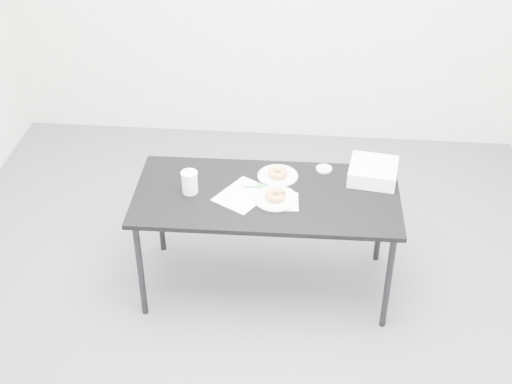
# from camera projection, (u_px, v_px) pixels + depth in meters

# --- Properties ---
(floor) EXTENTS (4.00, 4.00, 0.00)m
(floor) POSITION_uv_depth(u_px,v_px,m) (240.00, 299.00, 4.31)
(floor) COLOR #535358
(floor) RESTS_ON ground
(table) EXTENTS (1.51, 0.73, 0.69)m
(table) POSITION_uv_depth(u_px,v_px,m) (267.00, 201.00, 4.06)
(table) COLOR black
(table) RESTS_ON floor
(scorecard) EXTENTS (0.36, 0.38, 0.00)m
(scorecard) POSITION_uv_depth(u_px,v_px,m) (243.00, 195.00, 4.02)
(scorecard) COLOR white
(scorecard) RESTS_ON table
(logo_patch) EXTENTS (0.07, 0.07, 0.00)m
(logo_patch) POSITION_uv_depth(u_px,v_px,m) (259.00, 186.00, 4.08)
(logo_patch) COLOR green
(logo_patch) RESTS_ON scorecard
(pen) EXTENTS (0.14, 0.04, 0.01)m
(pen) POSITION_uv_depth(u_px,v_px,m) (255.00, 186.00, 4.07)
(pen) COLOR #0C8E64
(pen) RESTS_ON scorecard
(napkin) EXTENTS (0.18, 0.18, 0.00)m
(napkin) POSITION_uv_depth(u_px,v_px,m) (283.00, 202.00, 3.96)
(napkin) COLOR white
(napkin) RESTS_ON table
(plate_near) EXTENTS (0.25, 0.25, 0.01)m
(plate_near) POSITION_uv_depth(u_px,v_px,m) (276.00, 198.00, 3.98)
(plate_near) COLOR silver
(plate_near) RESTS_ON napkin
(donut_near) EXTENTS (0.13, 0.13, 0.04)m
(donut_near) POSITION_uv_depth(u_px,v_px,m) (276.00, 195.00, 3.97)
(donut_near) COLOR #DD8E46
(donut_near) RESTS_ON plate_near
(plate_far) EXTENTS (0.24, 0.24, 0.01)m
(plate_far) POSITION_uv_depth(u_px,v_px,m) (278.00, 176.00, 4.17)
(plate_far) COLOR silver
(plate_far) RESTS_ON table
(donut_far) EXTENTS (0.13, 0.13, 0.04)m
(donut_far) POSITION_uv_depth(u_px,v_px,m) (278.00, 173.00, 4.16)
(donut_far) COLOR #DD8E46
(donut_far) RESTS_ON plate_far
(coffee_cup) EXTENTS (0.09, 0.09, 0.13)m
(coffee_cup) POSITION_uv_depth(u_px,v_px,m) (190.00, 182.00, 4.00)
(coffee_cup) COLOR white
(coffee_cup) RESTS_ON table
(cup_lid) EXTENTS (0.09, 0.09, 0.01)m
(cup_lid) POSITION_uv_depth(u_px,v_px,m) (324.00, 169.00, 4.23)
(cup_lid) COLOR silver
(cup_lid) RESTS_ON table
(bakery_box) EXTENTS (0.31, 0.31, 0.09)m
(bakery_box) POSITION_uv_depth(u_px,v_px,m) (373.00, 171.00, 4.13)
(bakery_box) COLOR white
(bakery_box) RESTS_ON table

